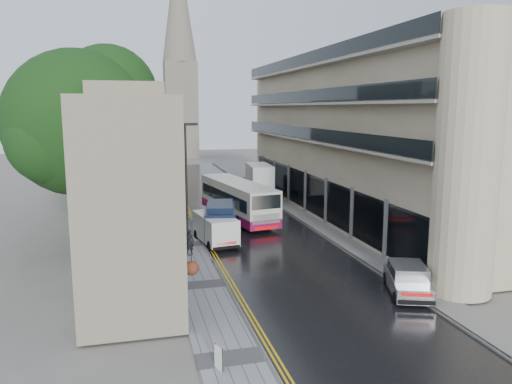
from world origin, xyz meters
name	(u,v)px	position (x,y,z in m)	size (l,w,h in m)	color
ground	(403,375)	(0.00, 0.00, 0.00)	(200.00, 200.00, 0.00)	slate
road	(240,217)	(0.00, 27.50, 0.01)	(9.00, 85.00, 0.02)	black
left_sidewalk	(174,220)	(-5.85, 27.50, 0.06)	(2.70, 85.00, 0.12)	gray
right_sidewalk	(298,213)	(5.40, 27.50, 0.06)	(1.80, 85.00, 0.12)	slate
old_shop_row	(128,150)	(-9.45, 30.00, 6.00)	(4.50, 56.00, 12.00)	gray
modern_block	(357,137)	(10.30, 26.00, 7.00)	(8.00, 40.00, 14.00)	beige
church_spire	(180,51)	(0.50, 82.00, 20.00)	(6.40, 6.40, 40.00)	#736B5B
tree_near	(80,148)	(-12.50, 20.00, 6.95)	(10.56, 10.56, 13.89)	black
tree_far	(97,145)	(-12.20, 33.00, 6.23)	(9.24, 9.24, 12.46)	black
cream_bus	(238,208)	(-1.03, 23.41, 1.65)	(2.71, 11.93, 3.25)	silver
white_lorry	(251,184)	(2.51, 33.61, 1.93)	(2.18, 7.28, 3.82)	silver
silver_hatchback	(396,288)	(3.16, 6.07, 0.82)	(1.86, 4.25, 1.59)	#B5B5BA
white_van	(210,236)	(-4.30, 17.49, 1.09)	(2.03, 4.73, 2.14)	white
navy_van	(206,226)	(-4.30, 19.18, 1.40)	(2.16, 5.39, 2.75)	black
pedestrian	(189,242)	(-5.76, 16.82, 0.94)	(0.60, 0.39, 1.65)	black
lamp_post_near	(186,184)	(-5.55, 19.72, 4.33)	(0.95, 0.21, 8.41)	#232325
lamp_post_far	(171,160)	(-5.34, 35.44, 4.44)	(0.97, 0.22, 8.65)	black
estate_sign	(219,358)	(-6.46, 1.86, 0.56)	(0.08, 0.53, 0.88)	white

